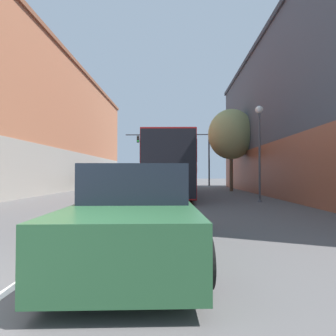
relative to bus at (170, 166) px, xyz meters
The scene contains 10 objects.
lane_center_line 2.65m from the bus, 145.05° to the left, with size 0.14×44.80×0.01m.
building_left_brick 13.04m from the bus, 156.95° to the left, with size 7.34×30.08×10.90m.
building_right_storefront 10.05m from the bus, ahead, with size 7.19×25.40×10.45m.
bus is the anchor object (origin of this frame).
hatchback_foreground 13.03m from the bus, 91.06° to the right, with size 2.17×4.47×1.49m.
parked_car_left_near 7.10m from the bus, 143.15° to the left, with size 2.09×4.15×1.27m.
parked_car_left_mid 10.90m from the bus, 118.82° to the left, with size 2.23×4.57×1.29m.
traffic_signal_gantry 13.78m from the bus, 86.18° to the left, with size 9.99×0.36×6.35m.
street_lamp 6.60m from the bus, 46.77° to the right, with size 0.37×0.37×4.66m.
street_tree_near 6.54m from the bus, 36.19° to the left, with size 3.65×3.28×6.56m.
Camera 1 is at (1.93, -2.14, 1.34)m, focal length 28.00 mm.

